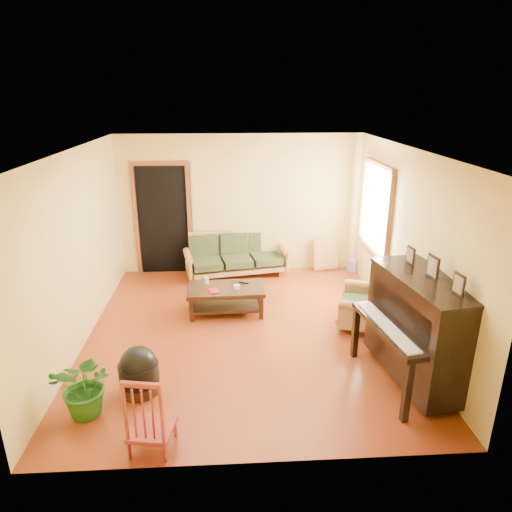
{
  "coord_description": "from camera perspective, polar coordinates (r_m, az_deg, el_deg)",
  "views": [
    {
      "loc": [
        -0.2,
        -5.88,
        3.29
      ],
      "look_at": [
        0.16,
        0.2,
        1.1
      ],
      "focal_mm": 32.0,
      "sensor_mm": 36.0,
      "label": 1
    }
  ],
  "objects": [
    {
      "name": "floor",
      "position": [
        6.74,
        -1.28,
        -9.45
      ],
      "size": [
        5.0,
        5.0,
        0.0
      ],
      "primitive_type": "plane",
      "color": "#64210D",
      "rests_on": "ground"
    },
    {
      "name": "doorway",
      "position": [
        8.75,
        -11.54,
        4.38
      ],
      "size": [
        1.08,
        0.16,
        2.05
      ],
      "primitive_type": "cube",
      "color": "black",
      "rests_on": "floor"
    },
    {
      "name": "window",
      "position": [
        7.78,
        14.82,
        5.83
      ],
      "size": [
        0.12,
        1.36,
        1.46
      ],
      "primitive_type": "cube",
      "color": "white",
      "rests_on": "right_wall"
    },
    {
      "name": "sofa",
      "position": [
        8.58,
        -2.46,
        0.1
      ],
      "size": [
        2.0,
        1.12,
        0.81
      ],
      "primitive_type": "cube",
      "rotation": [
        0.0,
        0.0,
        0.19
      ],
      "color": "olive",
      "rests_on": "floor"
    },
    {
      "name": "coffee_table",
      "position": [
        7.21,
        -3.77,
        -5.5
      ],
      "size": [
        1.21,
        0.68,
        0.43
      ],
      "primitive_type": "cube",
      "rotation": [
        0.0,
        0.0,
        0.03
      ],
      "color": "black",
      "rests_on": "floor"
    },
    {
      "name": "armchair",
      "position": [
        6.91,
        13.21,
        -5.38
      ],
      "size": [
        1.02,
        1.04,
        0.82
      ],
      "primitive_type": "cube",
      "rotation": [
        0.0,
        0.0,
        -0.36
      ],
      "color": "olive",
      "rests_on": "floor"
    },
    {
      "name": "piano",
      "position": [
        5.71,
        19.82,
        -8.8
      ],
      "size": [
        1.11,
        1.63,
        1.34
      ],
      "primitive_type": "cube",
      "rotation": [
        0.0,
        0.0,
        0.15
      ],
      "color": "black",
      "rests_on": "floor"
    },
    {
      "name": "footstool",
      "position": [
        5.59,
        -14.4,
        -14.3
      ],
      "size": [
        0.51,
        0.51,
        0.43
      ],
      "primitive_type": "cylinder",
      "rotation": [
        0.0,
        0.0,
        0.14
      ],
      "color": "black",
      "rests_on": "floor"
    },
    {
      "name": "red_chair",
      "position": [
        4.7,
        -13.07,
        -18.31
      ],
      "size": [
        0.47,
        0.5,
        0.86
      ],
      "primitive_type": "cube",
      "rotation": [
        0.0,
        0.0,
        -0.17
      ],
      "color": "maroon",
      "rests_on": "floor"
    },
    {
      "name": "leaning_frame",
      "position": [
        8.97,
        8.68,
        0.28
      ],
      "size": [
        0.51,
        0.23,
        0.66
      ],
      "primitive_type": "cube",
      "rotation": [
        0.0,
        0.0,
        0.24
      ],
      "color": "#BC933E",
      "rests_on": "floor"
    },
    {
      "name": "ceramic_crock",
      "position": [
        9.04,
        11.85,
        -1.17
      ],
      "size": [
        0.22,
        0.22,
        0.24
      ],
      "primitive_type": "cylinder",
      "rotation": [
        0.0,
        0.0,
        -0.16
      ],
      "color": "#324498",
      "rests_on": "floor"
    },
    {
      "name": "potted_plant",
      "position": [
        5.33,
        -20.45,
        -14.95
      ],
      "size": [
        0.76,
        0.69,
        0.73
      ],
      "primitive_type": "imported",
      "rotation": [
        0.0,
        0.0,
        -0.21
      ],
      "color": "#205F1B",
      "rests_on": "floor"
    },
    {
      "name": "book",
      "position": [
        6.97,
        -5.83,
        -4.43
      ],
      "size": [
        0.19,
        0.23,
        0.02
      ],
      "primitive_type": "imported",
      "rotation": [
        0.0,
        0.0,
        0.26
      ],
      "color": "maroon",
      "rests_on": "coffee_table"
    },
    {
      "name": "candle",
      "position": [
        7.26,
        -6.2,
        -3.05
      ],
      "size": [
        0.07,
        0.07,
        0.11
      ],
      "primitive_type": "cylinder",
      "rotation": [
        0.0,
        0.0,
        -0.08
      ],
      "color": "silver",
      "rests_on": "coffee_table"
    },
    {
      "name": "glass_jar",
      "position": [
        7.04,
        -2.44,
        -3.9
      ],
      "size": [
        0.11,
        0.11,
        0.06
      ],
      "primitive_type": "cylinder",
      "rotation": [
        0.0,
        0.0,
        0.25
      ],
      "color": "silver",
      "rests_on": "coffee_table"
    },
    {
      "name": "remote",
      "position": [
        7.26,
        -1.56,
        -3.33
      ],
      "size": [
        0.16,
        0.09,
        0.02
      ],
      "primitive_type": "cube",
      "rotation": [
        0.0,
        0.0,
        -0.31
      ],
      "color": "black",
      "rests_on": "coffee_table"
    }
  ]
}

